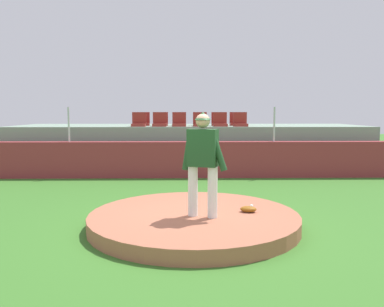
{
  "coord_description": "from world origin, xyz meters",
  "views": [
    {
      "loc": [
        -0.16,
        -6.99,
        2.1
      ],
      "look_at": [
        0.0,
        1.92,
        1.15
      ],
      "focal_mm": 36.48,
      "sensor_mm": 36.0,
      "label": 1
    }
  ],
  "objects_px": {
    "baseball": "(251,206)",
    "stadium_chair_8": "(179,121)",
    "stadium_chair_7": "(161,121)",
    "stadium_chair_10": "(218,121)",
    "stadium_chair_9": "(199,121)",
    "stadium_chair_1": "(160,122)",
    "pitcher": "(203,157)",
    "stadium_chair_2": "(179,122)",
    "stadium_chair_0": "(139,122)",
    "stadium_chair_11": "(236,121)",
    "stadium_chair_6": "(143,121)",
    "stadium_chair_4": "(220,122)",
    "stadium_chair_3": "(200,122)",
    "fielding_glove": "(248,209)",
    "stadium_chair_5": "(240,122)"
  },
  "relations": [
    {
      "from": "stadium_chair_0",
      "to": "stadium_chair_6",
      "type": "xyz_separation_m",
      "value": [
        0.05,
        0.87,
        0.0
      ]
    },
    {
      "from": "baseball",
      "to": "stadium_chair_6",
      "type": "distance_m",
      "value": 7.86
    },
    {
      "from": "stadium_chair_4",
      "to": "stadium_chair_10",
      "type": "xyz_separation_m",
      "value": [
        -0.0,
        0.89,
        0.0
      ]
    },
    {
      "from": "pitcher",
      "to": "stadium_chair_9",
      "type": "bearing_deg",
      "value": 108.24
    },
    {
      "from": "stadium_chair_8",
      "to": "stadium_chair_9",
      "type": "relative_size",
      "value": 1.0
    },
    {
      "from": "stadium_chair_6",
      "to": "stadium_chair_4",
      "type": "bearing_deg",
      "value": 162.9
    },
    {
      "from": "stadium_chair_5",
      "to": "stadium_chair_6",
      "type": "bearing_deg",
      "value": -14.0
    },
    {
      "from": "stadium_chair_0",
      "to": "stadium_chair_2",
      "type": "relative_size",
      "value": 1.0
    },
    {
      "from": "baseball",
      "to": "stadium_chair_1",
      "type": "relative_size",
      "value": 0.15
    },
    {
      "from": "baseball",
      "to": "stadium_chair_5",
      "type": "distance_m",
      "value": 6.51
    },
    {
      "from": "fielding_glove",
      "to": "stadium_chair_9",
      "type": "height_order",
      "value": "stadium_chair_9"
    },
    {
      "from": "pitcher",
      "to": "stadium_chair_6",
      "type": "distance_m",
      "value": 8.0
    },
    {
      "from": "baseball",
      "to": "stadium_chair_1",
      "type": "xyz_separation_m",
      "value": [
        -2.17,
        6.3,
        1.47
      ]
    },
    {
      "from": "pitcher",
      "to": "stadium_chair_2",
      "type": "height_order",
      "value": "pitcher"
    },
    {
      "from": "baseball",
      "to": "stadium_chair_11",
      "type": "height_order",
      "value": "stadium_chair_11"
    },
    {
      "from": "fielding_glove",
      "to": "stadium_chair_7",
      "type": "xyz_separation_m",
      "value": [
        -2.05,
        7.49,
        1.45
      ]
    },
    {
      "from": "stadium_chair_6",
      "to": "stadium_chair_10",
      "type": "bearing_deg",
      "value": -179.48
    },
    {
      "from": "pitcher",
      "to": "stadium_chair_11",
      "type": "distance_m",
      "value": 7.97
    },
    {
      "from": "stadium_chair_0",
      "to": "stadium_chair_11",
      "type": "relative_size",
      "value": 1.0
    },
    {
      "from": "stadium_chair_3",
      "to": "stadium_chair_10",
      "type": "relative_size",
      "value": 1.0
    },
    {
      "from": "stadium_chair_0",
      "to": "stadium_chair_6",
      "type": "bearing_deg",
      "value": -93.44
    },
    {
      "from": "baseball",
      "to": "stadium_chair_8",
      "type": "height_order",
      "value": "stadium_chair_8"
    },
    {
      "from": "stadium_chair_1",
      "to": "stadium_chair_5",
      "type": "bearing_deg",
      "value": -179.97
    },
    {
      "from": "stadium_chair_1",
      "to": "stadium_chair_3",
      "type": "bearing_deg",
      "value": -179.1
    },
    {
      "from": "stadium_chair_5",
      "to": "stadium_chair_9",
      "type": "bearing_deg",
      "value": -32.09
    },
    {
      "from": "stadium_chair_0",
      "to": "stadium_chair_4",
      "type": "xyz_separation_m",
      "value": [
        2.85,
        0.01,
        0.0
      ]
    },
    {
      "from": "stadium_chair_1",
      "to": "stadium_chair_11",
      "type": "xyz_separation_m",
      "value": [
        2.81,
        0.9,
        0.0
      ]
    },
    {
      "from": "fielding_glove",
      "to": "stadium_chair_9",
      "type": "distance_m",
      "value": 7.65
    },
    {
      "from": "stadium_chair_6",
      "to": "baseball",
      "type": "bearing_deg",
      "value": 111.61
    },
    {
      "from": "stadium_chair_1",
      "to": "stadium_chair_8",
      "type": "bearing_deg",
      "value": -127.68
    },
    {
      "from": "stadium_chair_8",
      "to": "stadium_chair_9",
      "type": "height_order",
      "value": "same"
    },
    {
      "from": "stadium_chair_11",
      "to": "stadium_chair_5",
      "type": "bearing_deg",
      "value": 91.33
    },
    {
      "from": "pitcher",
      "to": "stadium_chair_2",
      "type": "xyz_separation_m",
      "value": [
        -0.51,
        6.88,
        0.43
      ]
    },
    {
      "from": "stadium_chair_9",
      "to": "stadium_chair_11",
      "type": "height_order",
      "value": "same"
    },
    {
      "from": "stadium_chair_4",
      "to": "stadium_chair_7",
      "type": "xyz_separation_m",
      "value": [
        -2.11,
        0.87,
        0.0
      ]
    },
    {
      "from": "stadium_chair_8",
      "to": "stadium_chair_11",
      "type": "xyz_separation_m",
      "value": [
        2.13,
        0.02,
        0.0
      ]
    },
    {
      "from": "pitcher",
      "to": "stadium_chair_10",
      "type": "xyz_separation_m",
      "value": [
        0.92,
        7.8,
        0.43
      ]
    },
    {
      "from": "fielding_glove",
      "to": "stadium_chair_3",
      "type": "height_order",
      "value": "stadium_chair_3"
    },
    {
      "from": "fielding_glove",
      "to": "stadium_chair_7",
      "type": "distance_m",
      "value": 7.9
    },
    {
      "from": "stadium_chair_3",
      "to": "stadium_chair_7",
      "type": "xyz_separation_m",
      "value": [
        -1.41,
        0.86,
        0.0
      ]
    },
    {
      "from": "stadium_chair_10",
      "to": "stadium_chair_1",
      "type": "bearing_deg",
      "value": 22.97
    },
    {
      "from": "fielding_glove",
      "to": "pitcher",
      "type": "bearing_deg",
      "value": -147.77
    },
    {
      "from": "stadium_chair_7",
      "to": "stadium_chair_2",
      "type": "bearing_deg",
      "value": 127.03
    },
    {
      "from": "stadium_chair_10",
      "to": "stadium_chair_2",
      "type": "bearing_deg",
      "value": 32.45
    },
    {
      "from": "stadium_chair_7",
      "to": "stadium_chair_10",
      "type": "height_order",
      "value": "same"
    },
    {
      "from": "stadium_chair_8",
      "to": "stadium_chair_7",
      "type": "bearing_deg",
      "value": -0.43
    },
    {
      "from": "stadium_chair_1",
      "to": "stadium_chair_9",
      "type": "height_order",
      "value": "same"
    },
    {
      "from": "stadium_chair_3",
      "to": "stadium_chair_6",
      "type": "height_order",
      "value": "same"
    },
    {
      "from": "stadium_chair_4",
      "to": "stadium_chair_8",
      "type": "height_order",
      "value": "same"
    },
    {
      "from": "fielding_glove",
      "to": "stadium_chair_7",
      "type": "bearing_deg",
      "value": 118.84
    }
  ]
}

